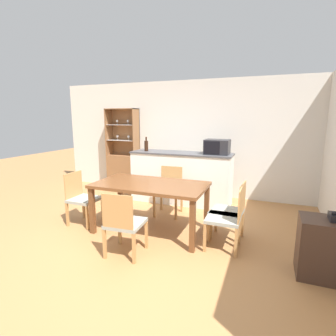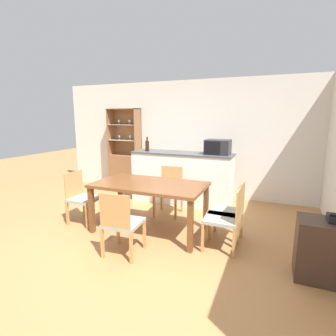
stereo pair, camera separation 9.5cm
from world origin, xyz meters
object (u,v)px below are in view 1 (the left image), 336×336
(dining_table, at_px, (150,189))
(dining_chair_side_right_far, at_px, (230,211))
(wine_bottle, at_px, (146,145))
(display_cabinet, at_px, (124,165))
(dining_chair_head_far, at_px, (169,191))
(side_cabinet, at_px, (327,249))
(dining_chair_head_near, at_px, (124,223))
(dining_chair_side_right_near, at_px, (227,218))
(microwave, at_px, (217,147))
(dining_chair_side_left_near, at_px, (82,198))

(dining_table, relative_size, dining_chair_side_right_far, 1.98)
(wine_bottle, bearing_deg, display_cabinet, 147.24)
(dining_chair_head_far, xyz_separation_m, side_cabinet, (2.32, -1.20, -0.10))
(dining_chair_head_far, height_order, dining_chair_head_near, same)
(dining_table, distance_m, dining_chair_head_near, 0.83)
(dining_table, bearing_deg, display_cabinet, 129.68)
(dining_chair_side_right_near, relative_size, microwave, 1.84)
(dining_chair_side_right_near, height_order, dining_chair_side_right_far, same)
(wine_bottle, bearing_deg, side_cabinet, -30.93)
(dining_chair_side_right_near, height_order, side_cabinet, dining_chair_side_right_near)
(display_cabinet, bearing_deg, dining_chair_head_near, -59.12)
(dining_chair_side_right_far, bearing_deg, dining_chair_head_near, 132.60)
(dining_chair_head_near, relative_size, dining_chair_side_right_far, 1.00)
(dining_chair_side_left_near, bearing_deg, side_cabinet, 86.07)
(dining_chair_head_near, distance_m, side_cabinet, 2.35)
(dining_chair_head_far, xyz_separation_m, dining_chair_side_right_near, (1.19, -0.93, 0.00))
(dining_chair_side_right_near, bearing_deg, dining_chair_head_far, 51.21)
(dining_chair_side_right_far, relative_size, dining_chair_side_left_near, 1.00)
(dining_chair_side_right_far, distance_m, side_cabinet, 1.26)
(dining_chair_side_left_near, bearing_deg, wine_bottle, 165.68)
(microwave, bearing_deg, dining_chair_side_right_near, -73.98)
(dining_chair_head_far, distance_m, side_cabinet, 2.61)
(dining_chair_side_left_near, height_order, microwave, microwave)
(dining_table, bearing_deg, side_cabinet, -9.86)
(dining_chair_side_right_near, height_order, dining_chair_side_left_near, same)
(dining_table, distance_m, wine_bottle, 1.71)
(display_cabinet, height_order, dining_chair_side_right_far, display_cabinet)
(display_cabinet, height_order, dining_chair_side_right_near, display_cabinet)
(dining_chair_side_right_far, bearing_deg, dining_chair_side_right_near, -175.62)
(dining_chair_side_right_far, bearing_deg, display_cabinet, 60.81)
(wine_bottle, xyz_separation_m, side_cabinet, (3.09, -1.85, -0.83))
(dining_chair_head_far, bearing_deg, dining_chair_head_near, 86.12)
(dining_chair_head_far, bearing_deg, display_cabinet, -40.50)
(display_cabinet, bearing_deg, dining_chair_head_far, -36.38)
(display_cabinet, xyz_separation_m, wine_bottle, (0.93, -0.60, 0.59))
(dining_chair_head_far, distance_m, dining_chair_side_left_near, 1.51)
(dining_chair_side_left_near, bearing_deg, display_cabinet, -166.45)
(display_cabinet, xyz_separation_m, dining_table, (1.69, -2.04, 0.10))
(dining_chair_side_left_near, bearing_deg, dining_table, 97.03)
(dining_table, height_order, side_cabinet, dining_table)
(dining_chair_side_right_far, distance_m, dining_chair_side_left_near, 2.38)
(dining_chair_side_right_far, xyz_separation_m, microwave, (-0.48, 1.39, 0.75))
(dining_chair_head_far, xyz_separation_m, dining_chair_head_near, (0.01, -1.59, 0.00))
(microwave, distance_m, side_cabinet, 2.65)
(microwave, relative_size, wine_bottle, 1.56)
(dining_chair_side_left_near, height_order, side_cabinet, dining_chair_side_left_near)
(dining_table, bearing_deg, dining_chair_side_right_far, 6.48)
(dining_chair_side_right_far, height_order, side_cabinet, dining_chair_side_right_far)
(dining_chair_side_left_near, distance_m, side_cabinet, 3.51)
(microwave, bearing_deg, side_cabinet, -50.13)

